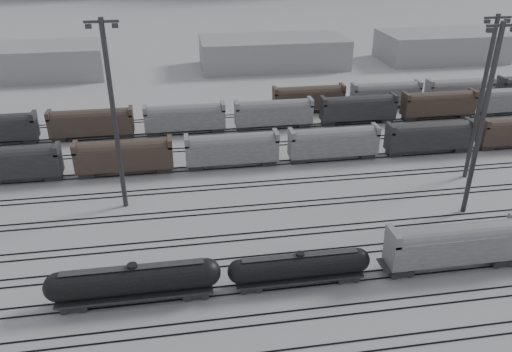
{
  "coord_description": "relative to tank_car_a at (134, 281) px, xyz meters",
  "views": [
    {
      "loc": [
        -17.01,
        -41.55,
        35.26
      ],
      "look_at": [
        -7.02,
        19.99,
        4.0
      ],
      "focal_mm": 35.0,
      "sensor_mm": 36.0,
      "label": 1
    }
  ],
  "objects": [
    {
      "name": "ground",
      "position": [
        22.84,
        -1.0,
        -2.57
      ],
      "size": [
        900.0,
        900.0,
        0.0
      ],
      "primitive_type": "plane",
      "color": "#B5B5BA",
      "rests_on": "ground"
    },
    {
      "name": "tracks",
      "position": [
        22.84,
        16.5,
        -2.49
      ],
      "size": [
        220.0,
        71.5,
        0.16
      ],
      "color": "black",
      "rests_on": "ground"
    },
    {
      "name": "tank_car_a",
      "position": [
        0.0,
        0.0,
        0.0
      ],
      "size": [
        17.96,
        2.99,
        4.44
      ],
      "color": "black",
      "rests_on": "ground"
    },
    {
      "name": "tank_car_b",
      "position": [
        17.54,
        -0.0,
        -0.31
      ],
      "size": [
        15.76,
        2.63,
        3.9
      ],
      "color": "black",
      "rests_on": "ground"
    },
    {
      "name": "hopper_car_a",
      "position": [
        35.35,
        0.0,
        0.88
      ],
      "size": [
        15.59,
        3.1,
        5.58
      ],
      "color": "black",
      "rests_on": "ground"
    },
    {
      "name": "light_mast_b",
      "position": [
        -2.52,
        20.59,
        11.06
      ],
      "size": [
        4.11,
        0.66,
        25.69
      ],
      "color": "#323235",
      "rests_on": "ground"
    },
    {
      "name": "light_mast_c",
      "position": [
        43.63,
        11.55,
        10.96
      ],
      "size": [
        4.08,
        0.65,
        25.5
      ],
      "color": "#323235",
      "rests_on": "ground"
    },
    {
      "name": "light_mast_d",
      "position": [
        49.51,
        21.4,
        10.53
      ],
      "size": [
        3.95,
        0.63,
        24.69
      ],
      "color": "#323235",
      "rests_on": "ground"
    },
    {
      "name": "bg_string_near",
      "position": [
        30.84,
        31.0,
        0.23
      ],
      "size": [
        151.0,
        3.0,
        5.6
      ],
      "color": "gray",
      "rests_on": "ground"
    },
    {
      "name": "bg_string_mid",
      "position": [
        40.84,
        47.0,
        0.23
      ],
      "size": [
        151.0,
        3.0,
        5.6
      ],
      "color": "black",
      "rests_on": "ground"
    },
    {
      "name": "bg_string_far",
      "position": [
        58.34,
        55.0,
        0.23
      ],
      "size": [
        66.0,
        3.0,
        5.6
      ],
      "color": "#46352C",
      "rests_on": "ground"
    },
    {
      "name": "warehouse_left",
      "position": [
        -37.16,
        94.0,
        1.43
      ],
      "size": [
        50.0,
        18.0,
        8.0
      ],
      "primitive_type": "cube",
      "color": "gray",
      "rests_on": "ground"
    },
    {
      "name": "warehouse_mid",
      "position": [
        32.84,
        94.0,
        1.43
      ],
      "size": [
        40.0,
        18.0,
        8.0
      ],
      "primitive_type": "cube",
      "color": "gray",
      "rests_on": "ground"
    },
    {
      "name": "warehouse_right",
      "position": [
        82.84,
        94.0,
        1.43
      ],
      "size": [
        35.0,
        18.0,
        8.0
      ],
      "primitive_type": "cube",
      "color": "gray",
      "rests_on": "ground"
    }
  ]
}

